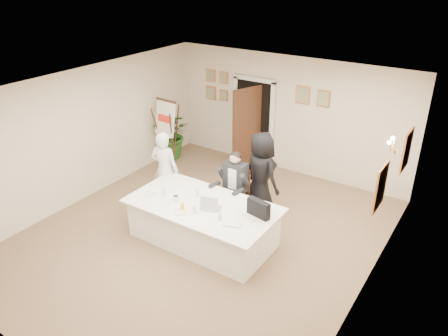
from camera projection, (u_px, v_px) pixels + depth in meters
floor at (202, 235)px, 8.29m from camera, size 7.00×7.00×0.00m
ceiling at (198, 92)px, 7.07m from camera, size 6.00×7.00×0.02m
wall_back at (288, 115)px, 10.31m from camera, size 6.00×0.10×2.80m
wall_front at (21, 279)px, 5.05m from camera, size 6.00×0.10×2.80m
wall_left at (85, 135)px, 9.17m from camera, size 0.10×7.00×2.80m
wall_right at (370, 220)px, 6.19m from camera, size 0.10×7.00×2.80m
doorway at (251, 124)px, 10.77m from camera, size 1.14×0.86×2.20m
pictures_back_wall at (258, 92)px, 10.49m from camera, size 3.40×0.06×0.80m
pictures_right_wall at (394, 167)px, 6.95m from camera, size 0.06×2.20×0.80m
wall_sconce at (393, 146)px, 6.84m from camera, size 0.20×0.30×0.24m
conference_table at (203, 222)px, 7.98m from camera, size 2.71×1.45×0.78m
seated_man at (234, 185)px, 8.58m from camera, size 0.71×0.75×1.44m
flip_chart at (169, 137)px, 10.72m from camera, size 0.60×0.40×1.70m
standing_man at (165, 170)px, 8.94m from camera, size 0.68×0.52×1.67m
standing_woman at (261, 174)px, 8.67m from camera, size 1.01×0.84×1.76m
potted_palm at (171, 134)px, 11.27m from camera, size 1.44×1.34×1.29m
laptop at (213, 201)px, 7.64m from camera, size 0.41×0.43×0.28m
laptop_bag at (259, 208)px, 7.39m from camera, size 0.45×0.20×0.30m
paper_stack at (232, 223)px, 7.22m from camera, size 0.34×0.29×0.03m
plate_left at (151, 194)px, 8.12m from camera, size 0.31×0.31×0.01m
plate_mid at (166, 204)px, 7.81m from camera, size 0.26×0.26×0.01m
plate_near at (180, 212)px, 7.57m from camera, size 0.24×0.24×0.01m
glass_a at (164, 192)px, 8.07m from camera, size 0.07×0.07×0.14m
glass_b at (194, 210)px, 7.50m from camera, size 0.07×0.07×0.14m
glass_c at (220, 216)px, 7.32m from camera, size 0.08×0.08×0.14m
glass_d at (197, 193)px, 8.04m from camera, size 0.07×0.07×0.14m
oj_glass at (182, 207)px, 7.61m from camera, size 0.07×0.07×0.13m
steel_jug at (176, 199)px, 7.89m from camera, size 0.11×0.11×0.11m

